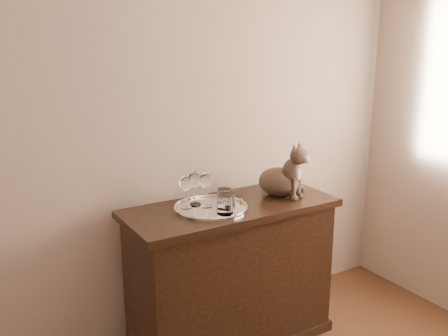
# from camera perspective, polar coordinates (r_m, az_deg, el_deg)

# --- Properties ---
(wall_back) EXTENTS (4.00, 0.10, 2.70)m
(wall_back) POSITION_cam_1_polar(r_m,az_deg,el_deg) (2.68, -13.76, 5.72)
(wall_back) COLOR tan
(wall_back) RESTS_ON ground
(sideboard) EXTENTS (1.20, 0.50, 0.85)m
(sideboard) POSITION_cam_1_polar(r_m,az_deg,el_deg) (2.94, 0.77, -12.08)
(sideboard) COLOR black
(sideboard) RESTS_ON ground
(tray) EXTENTS (0.40, 0.40, 0.01)m
(tray) POSITION_cam_1_polar(r_m,az_deg,el_deg) (2.70, -1.50, -4.64)
(tray) COLOR white
(tray) RESTS_ON sideboard
(wine_glass_a) EXTENTS (0.07, 0.07, 0.18)m
(wine_glass_a) POSITION_cam_1_polar(r_m,az_deg,el_deg) (2.69, -4.36, -2.66)
(wine_glass_a) COLOR silver
(wine_glass_a) RESTS_ON tray
(wine_glass_b) EXTENTS (0.07, 0.07, 0.20)m
(wine_glass_b) POSITION_cam_1_polar(r_m,az_deg,el_deg) (2.72, -3.32, -2.28)
(wine_glass_b) COLOR white
(wine_glass_b) RESTS_ON tray
(wine_glass_d) EXTENTS (0.07, 0.07, 0.20)m
(wine_glass_d) POSITION_cam_1_polar(r_m,az_deg,el_deg) (2.70, -2.04, -2.41)
(wine_glass_d) COLOR white
(wine_glass_d) RESTS_ON tray
(tumbler_a) EXTENTS (0.07, 0.07, 0.08)m
(tumbler_a) POSITION_cam_1_polar(r_m,az_deg,el_deg) (2.69, 0.53, -3.72)
(tumbler_a) COLOR silver
(tumbler_a) RESTS_ON tray
(tumbler_b) EXTENTS (0.09, 0.09, 0.10)m
(tumbler_b) POSITION_cam_1_polar(r_m,az_deg,el_deg) (2.60, 0.14, -4.20)
(tumbler_b) COLOR white
(tumbler_b) RESTS_ON tray
(tumbler_c) EXTENTS (0.08, 0.08, 0.08)m
(tumbler_c) POSITION_cam_1_polar(r_m,az_deg,el_deg) (2.76, 0.04, -3.21)
(tumbler_c) COLOR white
(tumbler_c) RESTS_ON tray
(cat) EXTENTS (0.41, 0.40, 0.33)m
(cat) POSITION_cam_1_polar(r_m,az_deg,el_deg) (2.91, 6.35, -0.01)
(cat) COLOR #4E3D2F
(cat) RESTS_ON sideboard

